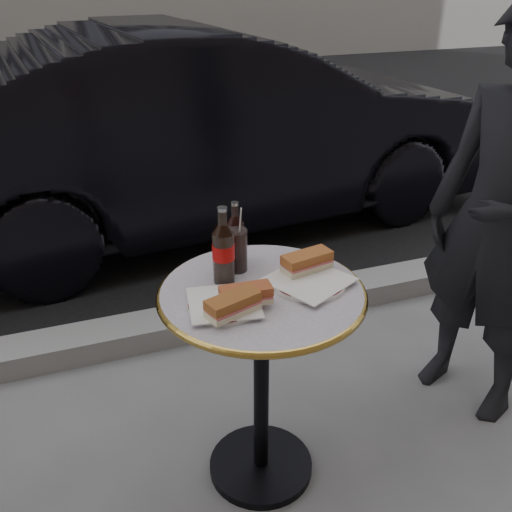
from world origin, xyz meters
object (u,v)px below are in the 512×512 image
object	(u,v)px
plate_right	(309,282)
cola_bottle_left	(223,245)
bistro_table	(261,387)
cola_glass	(237,250)
parked_car	(212,129)
plate_left	(224,305)
cola_bottle_right	(235,233)
pedestrian	(502,223)

from	to	relation	value
plate_right	cola_bottle_left	size ratio (longest dim) A/B	0.93
bistro_table	cola_bottle_left	size ratio (longest dim) A/B	3.03
cola_glass	cola_bottle_left	bearing A→B (deg)	-136.95
bistro_table	parked_car	size ratio (longest dim) A/B	0.19
parked_car	plate_left	bearing A→B (deg)	159.19
cola_bottle_right	pedestrian	bearing A→B (deg)	-6.64
plate_left	cola_glass	world-z (taller)	cola_glass
plate_right	parked_car	xyz separation A→B (m)	(0.33, 2.18, -0.10)
plate_left	pedestrian	distance (m)	1.08
plate_right	cola_bottle_left	bearing A→B (deg)	156.20
cola_bottle_right	plate_left	bearing A→B (deg)	-115.21
plate_left	cola_bottle_left	size ratio (longest dim) A/B	0.85
bistro_table	plate_left	bearing A→B (deg)	-158.92
cola_bottle_right	cola_glass	size ratio (longest dim) A/B	1.50
cola_bottle_left	cola_glass	xyz separation A→B (m)	(0.06, 0.06, -0.05)
cola_bottle_left	parked_car	world-z (taller)	parked_car
cola_bottle_right	cola_glass	world-z (taller)	cola_bottle_right
plate_right	cola_bottle_left	world-z (taller)	cola_bottle_left
plate_left	pedestrian	world-z (taller)	pedestrian
cola_glass	parked_car	bearing A→B (deg)	76.12
bistro_table	plate_left	distance (m)	0.40
bistro_table	cola_bottle_right	distance (m)	0.51
cola_bottle_left	pedestrian	bearing A→B (deg)	-0.21
plate_left	plate_right	distance (m)	0.28
plate_left	plate_right	xyz separation A→B (m)	(0.28, 0.03, 0.00)
parked_car	plate_right	bearing A→B (deg)	165.91
cola_bottle_right	parked_car	size ratio (longest dim) A/B	0.05
bistro_table	plate_right	world-z (taller)	plate_right
cola_bottle_left	parked_car	distance (m)	2.16
cola_glass	parked_car	xyz separation A→B (m)	(0.50, 2.02, -0.16)
bistro_table	plate_right	size ratio (longest dim) A/B	3.24
cola_bottle_left	parked_car	bearing A→B (deg)	74.93
pedestrian	parked_car	bearing A→B (deg)	171.04
plate_right	cola_bottle_right	size ratio (longest dim) A/B	1.09
bistro_table	pedestrian	size ratio (longest dim) A/B	0.48
bistro_table	cola_bottle_right	xyz separation A→B (m)	(-0.02, 0.19, 0.47)
parked_car	cola_bottle_right	bearing A→B (deg)	160.52
parked_car	cola_bottle_left	bearing A→B (deg)	159.34
plate_right	cola_bottle_right	world-z (taller)	cola_bottle_right
cola_glass	pedestrian	distance (m)	0.97
plate_left	parked_car	bearing A→B (deg)	74.78
cola_bottle_right	parked_car	distance (m)	2.03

